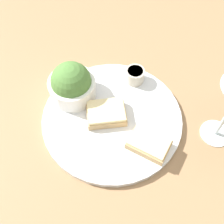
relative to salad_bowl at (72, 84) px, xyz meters
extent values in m
plane|color=#93704C|center=(-0.10, 0.05, -0.05)|extent=(4.00, 4.00, 0.00)
cylinder|color=silver|center=(-0.10, 0.05, -0.04)|extent=(0.32, 0.32, 0.01)
cylinder|color=white|center=(0.00, 0.00, -0.01)|extent=(0.11, 0.11, 0.05)
sphere|color=#4C7A38|center=(0.00, 0.00, 0.01)|extent=(0.09, 0.09, 0.09)
cylinder|color=beige|center=(-0.14, -0.06, -0.02)|extent=(0.05, 0.05, 0.03)
cylinder|color=beige|center=(-0.14, -0.06, -0.01)|extent=(0.04, 0.04, 0.01)
cube|color=tan|center=(-0.09, 0.05, -0.03)|extent=(0.10, 0.08, 0.02)
cube|color=beige|center=(-0.09, 0.05, -0.02)|extent=(0.09, 0.08, 0.01)
cube|color=tan|center=(-0.18, 0.12, -0.03)|extent=(0.10, 0.08, 0.02)
cube|color=beige|center=(-0.18, 0.12, -0.02)|extent=(0.09, 0.08, 0.01)
cylinder|color=silver|center=(-0.33, 0.06, -0.05)|extent=(0.07, 0.07, 0.01)
cylinder|color=silver|center=(-0.33, 0.06, 0.00)|extent=(0.01, 0.01, 0.09)
camera|label=1|loc=(-0.14, 0.38, 0.51)|focal=45.00mm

